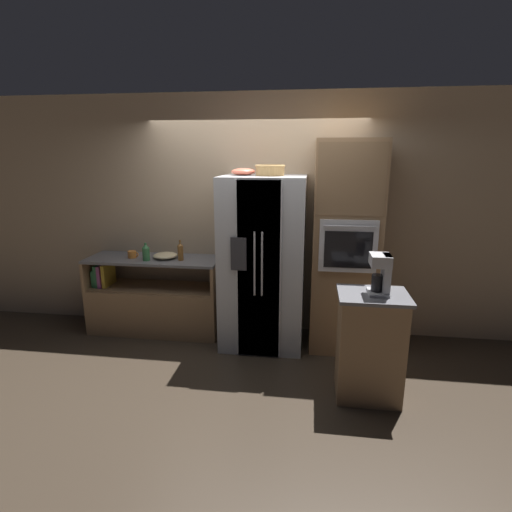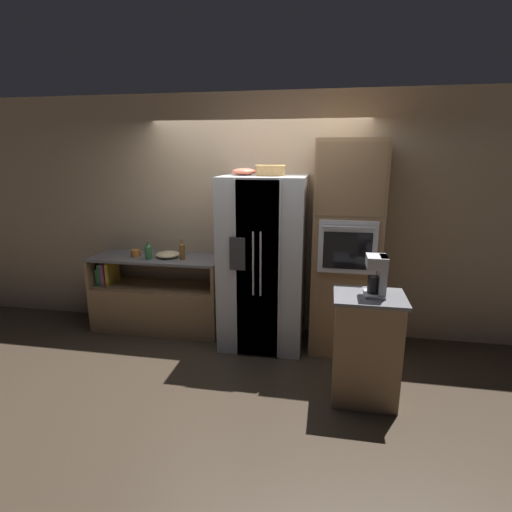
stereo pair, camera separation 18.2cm
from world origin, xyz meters
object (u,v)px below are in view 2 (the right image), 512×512
at_px(wall_oven, 346,248).
at_px(fruit_bowl, 244,172).
at_px(wicker_basket, 271,170).
at_px(bottle_tall, 182,251).
at_px(mixing_bowl, 168,255).
at_px(mug, 135,253).
at_px(refrigerator, 263,263).
at_px(bottle_short, 148,251).
at_px(coffee_maker, 378,274).

height_order(wall_oven, fruit_bowl, wall_oven).
relative_size(wicker_basket, bottle_tall, 1.33).
xyz_separation_m(fruit_bowl, mixing_bowl, (-0.96, 0.08, -0.98)).
xyz_separation_m(bottle_tall, mug, (-0.61, 0.03, -0.06)).
height_order(fruit_bowl, mixing_bowl, fruit_bowl).
bearing_deg(wall_oven, refrigerator, -176.19).
bearing_deg(bottle_tall, bottle_short, -170.23).
bearing_deg(bottle_short, wall_oven, 1.30).
xyz_separation_m(fruit_bowl, bottle_short, (-1.14, -0.05, -0.92)).
distance_m(wall_oven, wicker_basket, 1.16).
height_order(bottle_short, mug, bottle_short).
distance_m(mixing_bowl, coffee_maker, 2.54).
xyz_separation_m(bottle_tall, mixing_bowl, (-0.21, 0.06, -0.07)).
xyz_separation_m(mug, mixing_bowl, (0.40, 0.03, -0.01)).
bearing_deg(bottle_tall, fruit_bowl, -1.61).
distance_m(fruit_bowl, bottle_tall, 1.18).
bearing_deg(mug, coffee_maker, -20.98).
bearing_deg(bottle_tall, mixing_bowl, 164.90).
height_order(refrigerator, wall_oven, wall_oven).
height_order(bottle_tall, coffee_maker, coffee_maker).
bearing_deg(bottle_short, refrigerator, -0.34).
relative_size(wall_oven, wicker_basket, 7.14).
distance_m(fruit_bowl, mug, 1.67).
relative_size(bottle_short, coffee_maker, 0.60).
bearing_deg(refrigerator, bottle_tall, 175.58).
distance_m(bottle_short, coffee_maker, 2.66).
height_order(bottle_tall, mixing_bowl, bottle_tall).
bearing_deg(fruit_bowl, mug, 177.95).
distance_m(fruit_bowl, coffee_maker, 1.84).
bearing_deg(wicker_basket, fruit_bowl, 173.83).
bearing_deg(coffee_maker, wall_oven, 103.00).
bearing_deg(mixing_bowl, bottle_tall, -15.10).
distance_m(wall_oven, coffee_maker, 1.02).
bearing_deg(mixing_bowl, refrigerator, -6.33).
bearing_deg(fruit_bowl, bottle_tall, 178.39).
xyz_separation_m(refrigerator, fruit_bowl, (-0.23, 0.05, 0.99)).
relative_size(bottle_tall, mug, 1.81).
xyz_separation_m(refrigerator, bottle_tall, (-0.98, 0.08, 0.08)).
bearing_deg(mixing_bowl, wall_oven, -1.99).
relative_size(fruit_bowl, mug, 1.95).
height_order(refrigerator, wicker_basket, wicker_basket).
bearing_deg(wicker_basket, coffee_maker, -42.32).
distance_m(wicker_basket, bottle_short, 1.72).
distance_m(refrigerator, bottle_tall, 0.98).
relative_size(refrigerator, wicker_basket, 5.97).
relative_size(refrigerator, bottle_tall, 7.93).
relative_size(wicker_basket, mug, 2.41).
relative_size(fruit_bowl, coffee_maker, 0.75).
distance_m(refrigerator, wicker_basket, 1.01).
bearing_deg(refrigerator, wall_oven, 3.81).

